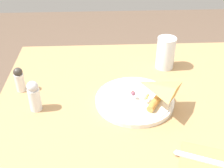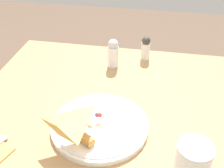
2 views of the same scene
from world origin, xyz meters
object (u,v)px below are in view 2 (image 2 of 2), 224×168
at_px(dining_table, 102,165).
at_px(salt_shaker, 113,53).
at_px(plate_pizza, 99,125).
at_px(pepper_shaker, 146,48).

distance_m(dining_table, salt_shaker, 0.40).
bearing_deg(dining_table, plate_pizza, 23.10).
relative_size(plate_pizza, pepper_shaker, 2.87).
xyz_separation_m(plate_pizza, salt_shaker, (0.33, 0.02, 0.04)).
bearing_deg(pepper_shaker, dining_table, 169.97).
height_order(salt_shaker, pepper_shaker, salt_shaker).
relative_size(dining_table, plate_pizza, 3.83).
distance_m(plate_pizza, pepper_shaker, 0.42).
height_order(dining_table, plate_pizza, plate_pizza).
distance_m(plate_pizza, salt_shaker, 0.33).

